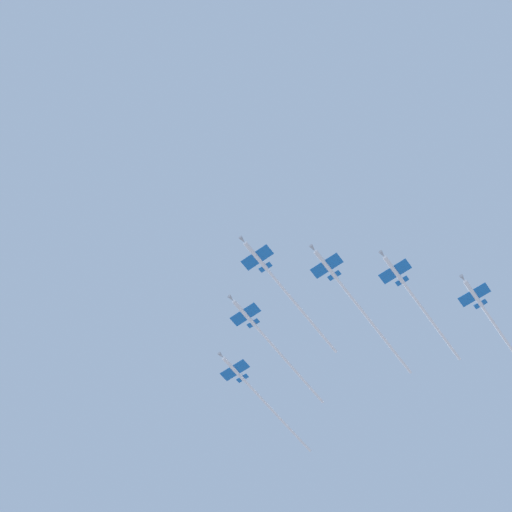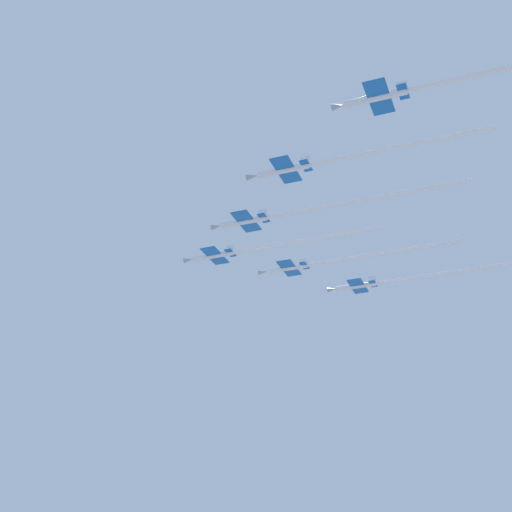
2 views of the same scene
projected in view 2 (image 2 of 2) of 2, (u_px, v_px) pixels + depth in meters
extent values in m
cylinder|color=white|center=(213.00, 256.00, 155.30)|extent=(4.87, 8.99, 1.14)
cone|color=#9EA3AD|center=(189.00, 260.00, 157.11)|extent=(1.84, 2.34, 1.09)
cube|color=blue|center=(215.00, 256.00, 155.11)|extent=(8.94, 6.44, 0.19)
cube|color=blue|center=(230.00, 253.00, 154.01)|extent=(3.82, 2.77, 0.19)
cube|color=white|center=(230.00, 249.00, 154.44)|extent=(0.83, 1.58, 1.87)
cylinder|color=white|center=(307.00, 240.00, 148.66)|extent=(14.10, 30.10, 0.80)
cylinder|color=white|center=(244.00, 222.00, 139.97)|extent=(4.87, 8.99, 1.14)
cone|color=#9EA3AD|center=(217.00, 227.00, 141.77)|extent=(1.84, 2.34, 1.09)
cube|color=blue|center=(246.00, 221.00, 139.78)|extent=(8.94, 6.44, 0.19)
cube|color=blue|center=(264.00, 218.00, 138.67)|extent=(3.82, 2.77, 0.19)
cube|color=white|center=(263.00, 214.00, 139.11)|extent=(0.83, 1.58, 1.87)
cylinder|color=white|center=(365.00, 199.00, 132.44)|extent=(16.40, 35.21, 0.80)
cylinder|color=white|center=(287.00, 268.00, 162.84)|extent=(4.87, 8.99, 1.14)
cone|color=#9EA3AD|center=(263.00, 272.00, 164.64)|extent=(1.84, 2.34, 1.09)
cube|color=blue|center=(289.00, 268.00, 162.65)|extent=(8.94, 6.44, 0.19)
cube|color=blue|center=(304.00, 266.00, 161.54)|extent=(3.82, 2.77, 0.19)
cube|color=white|center=(304.00, 262.00, 161.98)|extent=(0.83, 1.58, 1.87)
cylinder|color=white|center=(381.00, 253.00, 156.08)|extent=(14.39, 30.73, 0.80)
cylinder|color=white|center=(283.00, 170.00, 125.34)|extent=(4.87, 8.99, 1.14)
cone|color=#9EA3AD|center=(252.00, 177.00, 127.14)|extent=(1.84, 2.34, 1.09)
cube|color=blue|center=(286.00, 170.00, 125.15)|extent=(8.94, 6.44, 0.19)
cube|color=blue|center=(306.00, 166.00, 124.04)|extent=(3.82, 2.77, 0.19)
cube|color=white|center=(305.00, 161.00, 124.48)|extent=(0.83, 1.58, 1.87)
cylinder|color=white|center=(399.00, 147.00, 119.01)|extent=(13.28, 28.27, 0.80)
cylinder|color=white|center=(356.00, 286.00, 169.56)|extent=(4.87, 8.99, 1.14)
cone|color=#9EA3AD|center=(332.00, 290.00, 171.37)|extent=(1.84, 2.34, 1.09)
cube|color=blue|center=(358.00, 286.00, 169.37)|extent=(8.94, 6.44, 0.19)
cube|color=blue|center=(373.00, 284.00, 168.26)|extent=(3.82, 2.77, 0.19)
cube|color=white|center=(372.00, 280.00, 168.70)|extent=(0.83, 1.58, 1.87)
cylinder|color=white|center=(449.00, 273.00, 162.80)|extent=(14.41, 30.77, 0.80)
cylinder|color=white|center=(376.00, 98.00, 108.46)|extent=(4.87, 8.99, 1.14)
cone|color=#9EA3AD|center=(338.00, 106.00, 110.27)|extent=(1.84, 2.34, 1.09)
cube|color=blue|center=(379.00, 97.00, 108.27)|extent=(8.94, 6.44, 0.19)
cube|color=blue|center=(403.00, 92.00, 107.17)|extent=(3.82, 2.77, 0.19)
cube|color=white|center=(402.00, 87.00, 107.60)|extent=(0.83, 1.58, 1.87)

